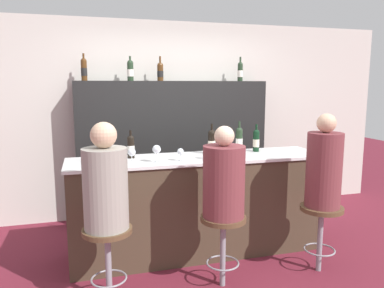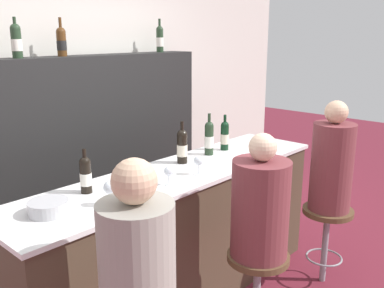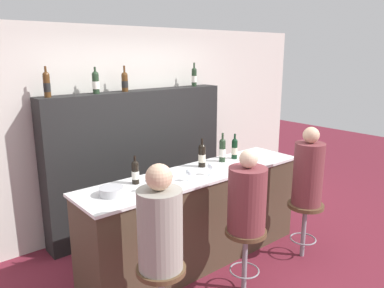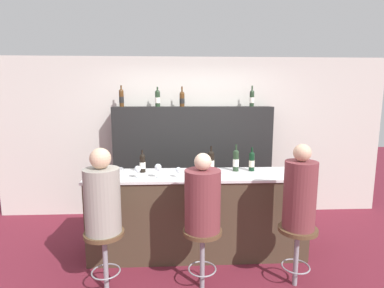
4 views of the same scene
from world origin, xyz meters
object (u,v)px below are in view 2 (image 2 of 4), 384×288
wine_glass_1 (141,175)px  bar_stool_right (327,224)px  wine_bottle_backbar_2 (61,41)px  wine_bottle_backbar_3 (160,39)px  wine_bottle_counter_2 (209,138)px  wine_bottle_counter_3 (225,135)px  bar_stool_middle (257,273)px  wine_bottle_backbar_1 (16,41)px  wine_glass_2 (169,172)px  wine_glass_3 (199,162)px  metal_bowl (48,207)px  guest_seated_right (332,164)px  wine_glass_0 (110,188)px  wine_bottle_counter_1 (182,146)px  guest_seated_left (137,262)px  guest_seated_middle (260,205)px  wine_bottle_counter_0 (86,174)px

wine_glass_1 → bar_stool_right: bearing=-20.9°
bar_stool_right → wine_bottle_backbar_2: bearing=121.7°
wine_bottle_backbar_3 → wine_glass_1: size_ratio=1.93×
wine_bottle_counter_2 → wine_bottle_counter_3: wine_bottle_counter_2 is taller
bar_stool_middle → bar_stool_right: same height
wine_bottle_counter_2 → wine_bottle_backbar_1: size_ratio=1.13×
wine_glass_2 → wine_glass_3: size_ratio=0.94×
wine_bottle_backbar_2 → metal_bowl: wine_bottle_backbar_2 is taller
wine_bottle_counter_2 → wine_glass_3: (-0.44, -0.28, -0.05)m
wine_glass_3 → guest_seated_right: size_ratio=0.15×
wine_glass_0 → wine_glass_3: (0.76, -0.00, -0.01)m
wine_bottle_backbar_2 → wine_bottle_backbar_3: wine_bottle_backbar_3 is taller
wine_bottle_backbar_1 → metal_bowl: size_ratio=1.37×
wine_bottle_counter_1 → wine_glass_2: bearing=-146.1°
wine_glass_2 → guest_seated_left: (-0.74, -0.56, -0.12)m
guest_seated_left → guest_seated_right: size_ratio=0.97×
wine_glass_1 → guest_seated_middle: guest_seated_middle is taller
wine_bottle_counter_1 → guest_seated_middle: (-0.18, -0.84, -0.19)m
wine_bottle_backbar_3 → guest_seated_right: (0.06, -1.87, -0.93)m
wine_bottle_counter_2 → wine_bottle_backbar_2: (-0.66, 1.03, 0.76)m
wine_glass_2 → metal_bowl: wine_glass_2 is taller
wine_glass_0 → guest_seated_middle: 0.92m
wine_bottle_counter_0 → wine_bottle_counter_3: size_ratio=0.93×
wine_bottle_backbar_1 → metal_bowl: wine_bottle_backbar_1 is taller
wine_bottle_backbar_1 → guest_seated_middle: (0.55, -1.87, -0.97)m
wine_bottle_counter_2 → wine_bottle_backbar_2: size_ratio=1.11×
wine_bottle_backbar_3 → guest_seated_left: (-1.91, -1.87, -0.94)m
wine_glass_1 → guest_seated_middle: 0.75m
wine_bottle_counter_3 → wine_glass_3: wine_bottle_counter_3 is taller
wine_bottle_counter_3 → guest_seated_left: 1.88m
wine_bottle_counter_0 → wine_bottle_counter_1: 0.86m
wine_glass_2 → wine_bottle_backbar_2: bearing=87.0°
wine_glass_0 → wine_glass_1: size_ratio=0.88×
wine_bottle_counter_1 → wine_bottle_backbar_3: size_ratio=1.00×
wine_bottle_counter_1 → wine_bottle_backbar_3: bearing=53.9°
wine_bottle_counter_3 → bar_stool_right: (0.29, -0.84, -0.65)m
wine_bottle_counter_2 → bar_stool_middle: wine_bottle_counter_2 is taller
wine_bottle_counter_0 → wine_bottle_counter_2: (1.18, 0.00, 0.02)m
wine_glass_1 → bar_stool_right: wine_glass_1 is taller
wine_bottle_counter_2 → wine_bottle_counter_3: size_ratio=1.13×
wine_glass_1 → wine_bottle_backbar_1: bearing=93.3°
wine_glass_0 → wine_bottle_counter_3: bearing=11.2°
guest_seated_left → bar_stool_right: guest_seated_left is taller
wine_glass_0 → guest_seated_middle: (0.71, -0.56, -0.17)m
wine_bottle_backbar_2 → wine_glass_2: bearing=-93.0°
wine_bottle_backbar_2 → wine_glass_2: (-0.07, -1.31, -0.81)m
metal_bowl → wine_bottle_backbar_3: bearing=30.7°
wine_bottle_counter_1 → wine_glass_1: bearing=-156.8°
wine_glass_0 → wine_glass_3: wine_glass_0 is taller
wine_bottle_backbar_2 → wine_glass_1: 1.55m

